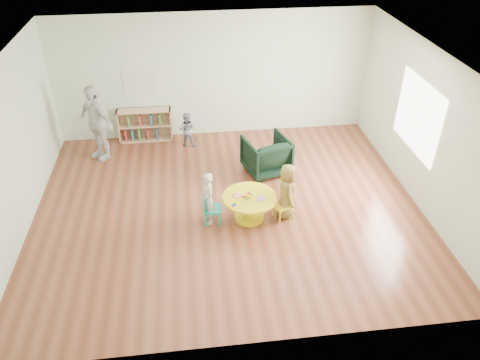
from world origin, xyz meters
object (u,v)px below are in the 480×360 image
(kid_chair_right, at_px, (284,204))
(adult_caretaker, at_px, (96,123))
(kid_chair_left, at_px, (210,208))
(armchair, at_px, (266,155))
(toddler, at_px, (187,129))
(activity_table, at_px, (250,203))
(bookshelf, at_px, (145,125))
(child_right, at_px, (287,191))
(child_left, at_px, (208,199))

(kid_chair_right, height_order, adult_caretaker, adult_caretaker)
(kid_chair_left, relative_size, kid_chair_right, 1.13)
(armchair, height_order, toddler, toddler)
(armchair, bearing_deg, activity_table, 53.89)
(bookshelf, height_order, armchair, armchair)
(armchair, distance_m, child_right, 1.50)
(kid_chair_left, xyz_separation_m, bookshelf, (-1.27, 3.25, 0.06))
(activity_table, distance_m, armchair, 1.61)
(toddler, bearing_deg, armchair, 152.51)
(armchair, xyz_separation_m, child_right, (0.10, -1.49, 0.14))
(bookshelf, relative_size, child_right, 1.15)
(toddler, distance_m, adult_caretaker, 1.93)
(bookshelf, xyz_separation_m, child_right, (2.61, -3.21, 0.16))
(kid_chair_right, xyz_separation_m, armchair, (-0.05, 1.55, 0.11))
(child_left, bearing_deg, toddler, 169.01)
(kid_chair_right, xyz_separation_m, child_right, (0.05, 0.05, 0.25))
(bookshelf, relative_size, adult_caretaker, 0.73)
(kid_chair_left, distance_m, adult_caretaker, 3.39)
(activity_table, distance_m, child_left, 0.75)
(child_left, xyz_separation_m, toddler, (-0.28, 2.82, -0.09))
(activity_table, bearing_deg, child_right, 1.57)
(activity_table, bearing_deg, adult_caretaker, 138.57)
(kid_chair_left, relative_size, adult_caretaker, 0.35)
(activity_table, height_order, bookshelf, bookshelf)
(kid_chair_left, bearing_deg, adult_caretaker, -134.10)
(activity_table, xyz_separation_m, child_right, (0.66, 0.02, 0.19))
(armchair, xyz_separation_m, child_left, (-1.29, -1.51, 0.10))
(kid_chair_right, xyz_separation_m, toddler, (-1.61, 2.86, 0.13))
(child_right, bearing_deg, toddler, 29.94)
(toddler, height_order, adult_caretaker, adult_caretaker)
(armchair, bearing_deg, kid_chair_right, 75.82)
(child_left, relative_size, toddler, 1.23)
(kid_chair_left, xyz_separation_m, kid_chair_right, (1.30, -0.01, -0.03))
(activity_table, bearing_deg, bookshelf, 121.24)
(activity_table, relative_size, bookshelf, 0.79)
(armchair, height_order, child_right, child_right)
(activity_table, height_order, child_left, child_left)
(kid_chair_right, relative_size, child_right, 0.49)
(activity_table, relative_size, child_left, 0.97)
(kid_chair_left, height_order, child_right, child_right)
(kid_chair_left, distance_m, toddler, 2.86)
(bookshelf, relative_size, child_left, 1.22)
(activity_table, distance_m, toddler, 3.00)
(armchair, bearing_deg, child_right, 77.93)
(activity_table, relative_size, child_right, 0.91)
(bookshelf, distance_m, child_right, 4.14)
(kid_chair_right, bearing_deg, activity_table, 63.33)
(kid_chair_right, height_order, child_right, child_right)
(bookshelf, distance_m, armchair, 3.04)
(kid_chair_left, bearing_deg, toddler, -168.18)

